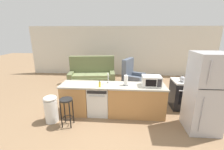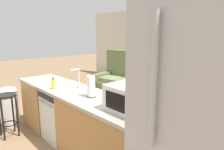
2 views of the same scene
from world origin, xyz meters
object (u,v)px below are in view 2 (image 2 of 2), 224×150
object	(u,v)px
paper_towel_roll	(91,87)
trash_bin	(9,105)
bar_stool	(7,106)
microwave	(130,99)
couch	(132,84)
dishwasher	(64,114)
armchair	(195,101)
soap_bottle	(53,84)

from	to	relation	value
paper_towel_roll	trash_bin	xyz separation A→B (m)	(-1.96, -0.52, -0.66)
paper_towel_roll	bar_stool	size ratio (longest dim) A/B	0.38
paper_towel_roll	microwave	bearing A→B (deg)	0.01
trash_bin	couch	bearing A→B (deg)	80.76
microwave	bar_stool	world-z (taller)	microwave
dishwasher	paper_towel_roll	world-z (taller)	paper_towel_roll
paper_towel_roll	couch	world-z (taller)	couch
bar_stool	trash_bin	world-z (taller)	same
bar_stool	dishwasher	bearing A→B (deg)	43.54
armchair	trash_bin	bearing A→B (deg)	-127.58
bar_stool	couch	size ratio (longest dim) A/B	0.35
trash_bin	armchair	bearing A→B (deg)	52.42
dishwasher	paper_towel_roll	bearing A→B (deg)	-0.11
bar_stool	armchair	size ratio (longest dim) A/B	0.62
soap_bottle	armchair	size ratio (longest dim) A/B	0.15
soap_bottle	armchair	distance (m)	2.86
microwave	couch	distance (m)	3.34
trash_bin	dishwasher	bearing A→B (deg)	23.46
paper_towel_roll	armchair	size ratio (longest dim) A/B	0.24
couch	microwave	bearing A→B (deg)	-48.63
paper_towel_roll	armchair	xyz separation A→B (m)	(0.30, 2.42, -0.69)
soap_bottle	trash_bin	bearing A→B (deg)	-165.27
dishwasher	microwave	bearing A→B (deg)	-0.05
microwave	bar_stool	distance (m)	2.32
microwave	paper_towel_roll	world-z (taller)	paper_towel_roll
microwave	trash_bin	size ratio (longest dim) A/B	0.68
paper_towel_roll	couch	xyz separation A→B (m)	(-1.47, 2.46, -0.64)
microwave	paper_towel_roll	xyz separation A→B (m)	(-0.69, -0.00, -0.00)
paper_towel_roll	bar_stool	bearing A→B (deg)	-155.68
armchair	bar_stool	bearing A→B (deg)	-119.84
armchair	microwave	bearing A→B (deg)	-80.84
dishwasher	armchair	distance (m)	2.65
trash_bin	couch	world-z (taller)	couch
soap_bottle	bar_stool	bearing A→B (deg)	-148.03
microwave	couch	xyz separation A→B (m)	(-2.17, 2.46, -0.65)
bar_stool	armchair	xyz separation A→B (m)	(1.77, 3.09, -0.19)
armchair	couch	bearing A→B (deg)	178.76
microwave	armchair	size ratio (longest dim) A/B	0.42
dishwasher	couch	bearing A→B (deg)	106.03
trash_bin	soap_bottle	bearing A→B (deg)	14.73
couch	bar_stool	bearing A→B (deg)	-89.87
paper_towel_roll	trash_bin	size ratio (longest dim) A/B	0.38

